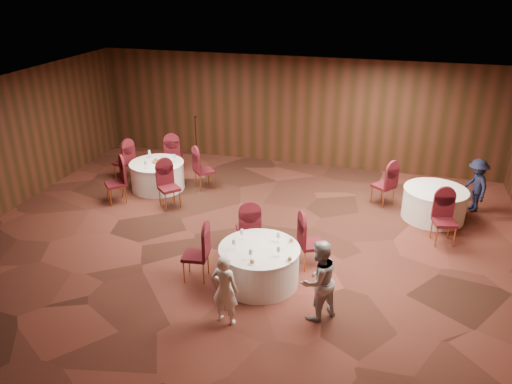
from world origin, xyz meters
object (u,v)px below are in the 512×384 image
(table_main, at_px, (259,265))
(mic_stand, at_px, (197,153))
(table_right, at_px, (434,203))
(table_left, at_px, (158,175))
(woman_a, at_px, (225,290))
(woman_b, at_px, (318,280))
(man_c, at_px, (476,185))

(table_main, relative_size, mic_stand, 0.97)
(table_right, bearing_deg, table_main, -131.54)
(table_left, height_order, woman_a, woman_a)
(woman_b, distance_m, man_c, 5.94)
(table_right, relative_size, woman_a, 1.14)
(table_left, distance_m, woman_b, 6.59)
(table_left, distance_m, woman_a, 6.00)
(table_left, bearing_deg, woman_b, -40.25)
(mic_stand, bearing_deg, woman_b, -52.55)
(mic_stand, distance_m, man_c, 7.66)
(table_main, height_order, mic_stand, mic_stand)
(woman_a, height_order, woman_b, woman_b)
(table_right, bearing_deg, mic_stand, 166.70)
(woman_a, xyz_separation_m, woman_b, (1.45, 0.56, 0.08))
(table_main, distance_m, man_c, 6.10)
(table_right, relative_size, man_c, 1.11)
(mic_stand, relative_size, man_c, 1.18)
(man_c, bearing_deg, woman_b, -49.72)
(table_left, bearing_deg, mic_stand, 76.10)
(table_right, xyz_separation_m, woman_b, (-2.06, -4.42, 0.35))
(table_main, xyz_separation_m, mic_stand, (-3.37, 5.27, 0.08))
(table_left, xyz_separation_m, mic_stand, (0.43, 1.74, 0.08))
(table_right, height_order, mic_stand, mic_stand)
(woman_b, bearing_deg, man_c, -168.34)
(mic_stand, height_order, woman_b, mic_stand)
(table_left, xyz_separation_m, table_right, (7.08, 0.17, 0.00))
(table_main, xyz_separation_m, man_c, (4.23, 4.39, 0.29))
(woman_b, bearing_deg, table_right, -162.83)
(mic_stand, xyz_separation_m, woman_a, (3.15, -6.55, 0.19))
(table_main, bearing_deg, table_right, 48.46)
(table_right, xyz_separation_m, mic_stand, (-6.65, 1.57, 0.08))
(table_main, distance_m, table_right, 4.94)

